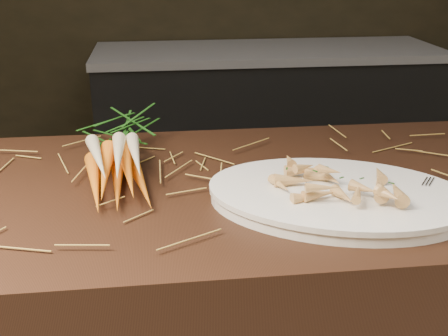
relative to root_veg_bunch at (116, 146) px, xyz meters
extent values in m
cube|color=black|center=(0.69, 1.75, -0.54)|extent=(1.80, 0.60, 0.80)
cube|color=#99999E|center=(0.69, 1.75, -0.12)|extent=(1.82, 0.62, 0.04)
cone|color=orange|center=(-0.03, -0.14, -0.03)|extent=(0.07, 0.27, 0.03)
cone|color=orange|center=(0.01, -0.14, -0.03)|extent=(0.05, 0.27, 0.03)
cone|color=orange|center=(0.05, -0.13, -0.03)|extent=(0.08, 0.27, 0.03)
cone|color=orange|center=(-0.01, -0.15, 0.00)|extent=(0.04, 0.27, 0.03)
cone|color=orange|center=(0.03, -0.14, 0.00)|extent=(0.06, 0.27, 0.03)
cone|color=beige|center=(-0.03, -0.13, 0.02)|extent=(0.08, 0.25, 0.04)
cone|color=beige|center=(0.01, -0.14, 0.02)|extent=(0.04, 0.25, 0.04)
cone|color=beige|center=(0.05, -0.12, 0.02)|extent=(0.05, 0.25, 0.04)
ellipsoid|color=#1E5E16|center=(-0.01, 0.09, 0.00)|extent=(0.18, 0.24, 0.09)
cube|color=silver|center=(0.57, -0.33, -0.02)|extent=(0.12, 0.15, 0.00)
camera|label=1|loc=(0.09, -1.17, 0.41)|focal=45.00mm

